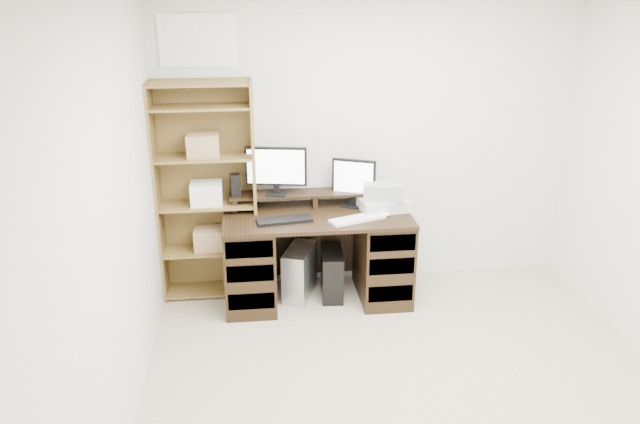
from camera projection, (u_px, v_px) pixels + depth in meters
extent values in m
cube|color=tan|center=(424.00, 423.00, 3.80)|extent=(3.50, 4.00, 0.02)
cube|color=silver|center=(368.00, 141.00, 5.22)|extent=(3.50, 0.02, 2.50)
cube|color=silver|center=(101.00, 248.00, 3.16)|extent=(0.02, 4.00, 2.50)
cube|color=white|center=(198.00, 40.00, 4.76)|extent=(0.60, 0.01, 0.40)
cube|color=black|center=(317.00, 217.00, 4.99)|extent=(1.50, 0.70, 0.03)
cube|color=black|center=(250.00, 262.00, 5.07)|extent=(0.40, 0.66, 0.72)
cube|color=black|center=(383.00, 256.00, 5.19)|extent=(0.40, 0.66, 0.72)
cube|color=black|center=(313.00, 239.00, 5.42)|extent=(1.48, 0.02, 0.65)
cube|color=black|center=(251.00, 301.00, 4.83)|extent=(0.36, 0.01, 0.14)
cube|color=black|center=(250.00, 273.00, 4.75)|extent=(0.36, 0.01, 0.14)
cube|color=black|center=(249.00, 249.00, 4.68)|extent=(0.36, 0.01, 0.14)
cube|color=black|center=(390.00, 293.00, 4.95)|extent=(0.36, 0.01, 0.14)
cube|color=black|center=(392.00, 266.00, 4.86)|extent=(0.36, 0.01, 0.14)
cube|color=black|center=(393.00, 243.00, 4.79)|extent=(0.36, 0.01, 0.14)
cube|color=black|center=(235.00, 203.00, 5.11)|extent=(0.04, 0.20, 0.10)
cube|color=black|center=(314.00, 200.00, 5.18)|extent=(0.04, 0.20, 0.10)
cube|color=black|center=(391.00, 197.00, 5.25)|extent=(0.04, 0.20, 0.10)
cube|color=black|center=(314.00, 193.00, 5.15)|extent=(1.40, 0.22, 0.02)
cube|color=black|center=(276.00, 194.00, 5.08)|extent=(0.18, 0.15, 0.01)
cube|color=black|center=(277.00, 187.00, 5.08)|extent=(0.05, 0.03, 0.09)
cube|color=black|center=(276.00, 166.00, 5.02)|extent=(0.50, 0.12, 0.32)
cube|color=white|center=(276.00, 167.00, 5.00)|extent=(0.46, 0.08, 0.28)
cube|color=black|center=(353.00, 205.00, 5.18)|extent=(0.21, 0.19, 0.02)
cube|color=black|center=(353.00, 198.00, 5.17)|extent=(0.05, 0.04, 0.10)
cube|color=black|center=(354.00, 178.00, 5.11)|extent=(0.35, 0.17, 0.31)
cube|color=white|center=(353.00, 179.00, 5.10)|extent=(0.30, 0.13, 0.28)
cube|color=black|center=(235.00, 185.00, 5.02)|extent=(0.09, 0.09, 0.19)
cube|color=black|center=(284.00, 220.00, 4.85)|extent=(0.45, 0.21, 0.02)
cube|color=silver|center=(357.00, 219.00, 4.88)|extent=(0.47, 0.28, 0.02)
ellipsoid|color=silver|center=(384.00, 214.00, 4.95)|extent=(0.10, 0.07, 0.04)
cube|color=#BCB5A4|center=(383.00, 204.00, 5.09)|extent=(0.42, 0.34, 0.09)
cube|color=gray|center=(383.00, 190.00, 5.05)|extent=(0.36, 0.29, 0.14)
cube|color=#ACAEB3|center=(299.00, 272.00, 5.23)|extent=(0.33, 0.47, 0.43)
cube|color=black|center=(332.00, 273.00, 5.24)|extent=(0.20, 0.41, 0.40)
cube|color=#19FF33|center=(333.00, 275.00, 5.02)|extent=(0.01, 0.00, 0.01)
cube|color=olive|center=(158.00, 195.00, 4.99)|extent=(0.02, 0.30, 1.80)
cube|color=olive|center=(255.00, 191.00, 5.07)|extent=(0.02, 0.30, 1.80)
cube|color=olive|center=(207.00, 188.00, 5.16)|extent=(0.80, 0.01, 1.80)
cube|color=olive|center=(213.00, 289.00, 5.34)|extent=(0.75, 0.28, 0.02)
cube|color=olive|center=(210.00, 250.00, 5.21)|extent=(0.75, 0.28, 0.02)
cube|color=olive|center=(207.00, 205.00, 5.06)|extent=(0.75, 0.28, 0.02)
cube|color=olive|center=(204.00, 157.00, 4.92)|extent=(0.75, 0.28, 0.02)
cube|color=olive|center=(201.00, 107.00, 4.78)|extent=(0.75, 0.28, 0.02)
cube|color=olive|center=(199.00, 83.00, 4.72)|extent=(0.75, 0.28, 0.02)
cube|color=#A07F54|center=(210.00, 239.00, 5.17)|extent=(0.25, 0.20, 0.18)
cube|color=white|center=(207.00, 193.00, 5.03)|extent=(0.25, 0.20, 0.18)
cube|color=#A07F54|center=(203.00, 145.00, 4.89)|extent=(0.25, 0.20, 0.18)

